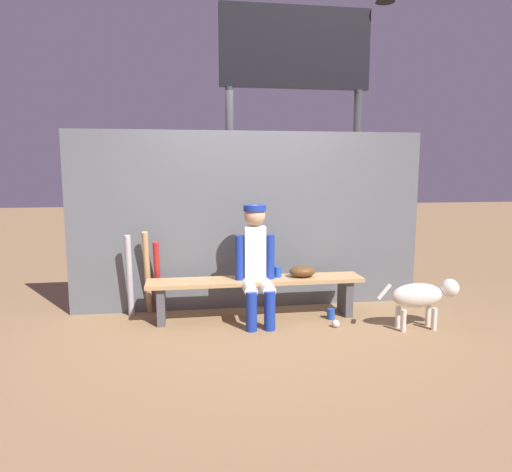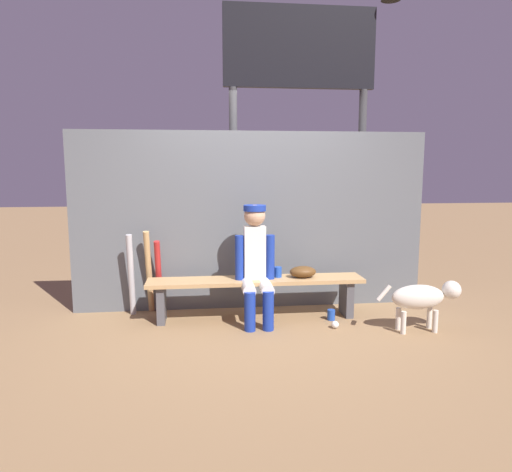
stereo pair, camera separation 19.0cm
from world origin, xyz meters
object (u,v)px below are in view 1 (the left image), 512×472
object	(u,v)px
bat_aluminum_red	(157,278)
scoreboard	(300,81)
baseball	(336,324)
baseball_glove	(302,271)
bat_wood_tan	(147,273)
cup_on_bench	(278,272)
dog	(422,295)
player_seated	(256,260)
bat_aluminum_silver	(130,276)
cup_on_ground	(331,314)
dugout_bench	(256,288)

from	to	relation	value
bat_aluminum_red	scoreboard	xyz separation A→B (m)	(1.75, 0.85, 2.23)
bat_aluminum_red	baseball	distance (m)	1.94
baseball_glove	bat_wood_tan	size ratio (longest dim) A/B	0.31
bat_aluminum_red	bat_wood_tan	bearing A→B (deg)	165.00
baseball	scoreboard	size ratio (longest dim) A/B	0.02
scoreboard	bat_wood_tan	bearing A→B (deg)	-156.09
baseball_glove	bat_wood_tan	world-z (taller)	bat_wood_tan
cup_on_bench	dog	distance (m)	1.46
player_seated	cup_on_bench	bearing A→B (deg)	29.85
bat_aluminum_silver	cup_on_ground	xyz separation A→B (m)	(2.08, -0.39, -0.39)
baseball	dog	world-z (taller)	dog
player_seated	dog	xyz separation A→B (m)	(1.57, -0.47, -0.31)
baseball	dog	distance (m)	0.89
dugout_bench	baseball	world-z (taller)	dugout_bench
baseball	scoreboard	bearing A→B (deg)	90.51
baseball_glove	cup_on_bench	world-z (taller)	baseball_glove
dugout_bench	bat_aluminum_red	size ratio (longest dim) A/B	2.76
bat_aluminum_silver	dog	size ratio (longest dim) A/B	1.05
cup_on_bench	bat_aluminum_red	bearing A→B (deg)	168.61
dugout_bench	dog	distance (m)	1.66
baseball_glove	bat_aluminum_red	distance (m)	1.55
baseball	cup_on_bench	distance (m)	0.81
dugout_bench	player_seated	distance (m)	0.33
scoreboard	baseball	bearing A→B (deg)	-89.49
scoreboard	dog	size ratio (longest dim) A/B	4.46
player_seated	cup_on_bench	world-z (taller)	player_seated
cup_on_bench	scoreboard	distance (m)	2.47
player_seated	cup_on_bench	distance (m)	0.33
cup_on_bench	dog	xyz separation A→B (m)	(1.32, -0.61, -0.15)
dugout_bench	baseball	distance (m)	0.89
scoreboard	bat_aluminum_red	bearing A→B (deg)	-154.06
player_seated	cup_on_ground	world-z (taller)	player_seated
baseball_glove	baseball	xyz separation A→B (m)	(0.24, -0.41, -0.45)
cup_on_ground	scoreboard	distance (m)	2.89
baseball	bat_aluminum_silver	bearing A→B (deg)	162.40
baseball_glove	scoreboard	size ratio (longest dim) A/B	0.07
baseball_glove	baseball	distance (m)	0.65
bat_wood_tan	baseball	size ratio (longest dim) A/B	12.37
bat_aluminum_silver	cup_on_bench	bearing A→B (deg)	-7.39
baseball	scoreboard	world-z (taller)	scoreboard
baseball_glove	bat_wood_tan	xyz separation A→B (m)	(-1.63, 0.32, -0.03)
player_seated	cup_on_ground	xyz separation A→B (m)	(0.78, -0.05, -0.59)
baseball_glove	bat_aluminum_silver	world-z (taller)	bat_aluminum_silver
player_seated	bat_aluminum_silver	world-z (taller)	player_seated
cup_on_bench	scoreboard	size ratio (longest dim) A/B	0.03
bat_aluminum_silver	cup_on_ground	bearing A→B (deg)	-10.73
baseball	baseball_glove	bearing A→B (deg)	120.72
dugout_bench	dog	size ratio (longest dim) A/B	2.67
bat_aluminum_red	baseball	world-z (taller)	bat_aluminum_red
player_seated	scoreboard	distance (m)	2.46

